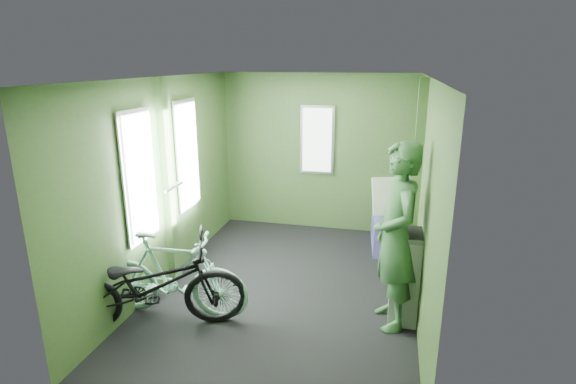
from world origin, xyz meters
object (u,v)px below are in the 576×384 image
Objects in this scene: bicycle_mint at (177,316)px; waste_box at (405,276)px; passenger at (396,237)px; bench_seat at (393,228)px; bicycle_black at (156,328)px.

waste_box is (2.20, 0.48, 0.46)m from bicycle_mint.
passenger is 1.94× the size of bench_seat.
bicycle_mint is 2.30m from waste_box.
bicycle_mint is 0.84× the size of passenger.
bicycle_mint is at bearing -96.29° from passenger.
bench_seat reaches higher than bicycle_mint.
passenger is at bearing -94.66° from bench_seat.
bicycle_black is at bearing -135.81° from bench_seat.
bench_seat is (-0.11, 1.78, -0.18)m from waste_box.
bicycle_black is 1.92× the size of waste_box.
bench_seat is at bearing -61.24° from bicycle_black.
passenger is (2.09, 0.38, 0.90)m from bicycle_mint.
waste_box reaches higher than bicycle_mint.
passenger is at bearing -94.36° from bicycle_black.
bicycle_black is 2.44m from passenger.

